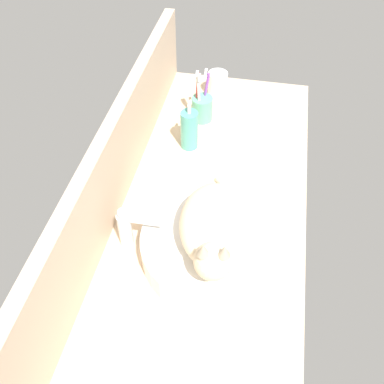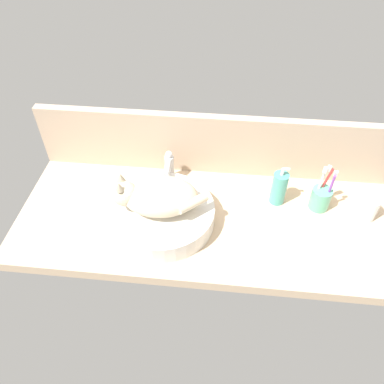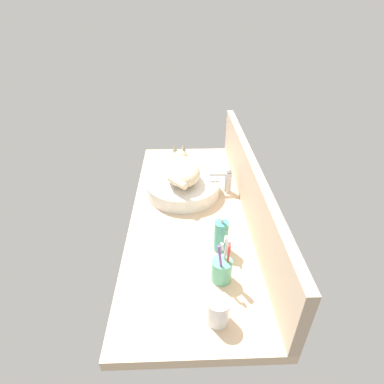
% 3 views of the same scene
% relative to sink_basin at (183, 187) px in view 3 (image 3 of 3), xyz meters
% --- Properties ---
extents(ground_plane, '(1.38, 0.56, 0.04)m').
position_rel_sink_basin_xyz_m(ground_plane, '(0.16, 0.04, -0.06)').
color(ground_plane, '#D1B28E').
extents(backsplash_panel, '(1.38, 0.04, 0.26)m').
position_rel_sink_basin_xyz_m(backsplash_panel, '(0.16, 0.30, 0.09)').
color(backsplash_panel, tan).
rests_on(backsplash_panel, ground_plane).
extents(sink_basin, '(0.37, 0.37, 0.07)m').
position_rel_sink_basin_xyz_m(sink_basin, '(0.00, 0.00, 0.00)').
color(sink_basin, silver).
rests_on(sink_basin, ground_plane).
extents(cat, '(0.32, 0.20, 0.14)m').
position_rel_sink_basin_xyz_m(cat, '(-0.01, -0.00, 0.09)').
color(cat, beige).
rests_on(cat, sink_basin).
extents(faucet, '(0.04, 0.12, 0.14)m').
position_rel_sink_basin_xyz_m(faucet, '(-0.01, 0.22, 0.04)').
color(faucet, silver).
rests_on(faucet, ground_plane).
extents(soap_dispenser, '(0.06, 0.06, 0.17)m').
position_rel_sink_basin_xyz_m(soap_dispenser, '(0.41, 0.14, 0.03)').
color(soap_dispenser, teal).
rests_on(soap_dispenser, ground_plane).
extents(toothbrush_cup, '(0.07, 0.07, 0.19)m').
position_rel_sink_basin_xyz_m(toothbrush_cup, '(0.57, 0.13, 0.01)').
color(toothbrush_cup, '#5BB28E').
rests_on(toothbrush_cup, ground_plane).
extents(water_glass, '(0.07, 0.07, 0.09)m').
position_rel_sink_basin_xyz_m(water_glass, '(0.73, 0.10, 0.00)').
color(water_glass, white).
rests_on(water_glass, ground_plane).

